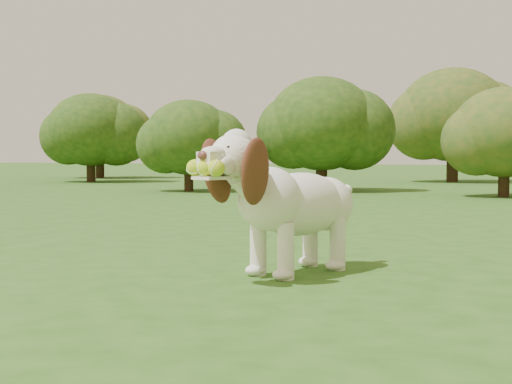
% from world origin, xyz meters
% --- Properties ---
extents(ground, '(80.00, 80.00, 0.00)m').
position_xyz_m(ground, '(0.00, 0.00, 0.00)').
color(ground, '#274E16').
rests_on(ground, ground).
extents(dog, '(0.65, 1.05, 0.71)m').
position_xyz_m(dog, '(0.55, 0.29, 0.38)').
color(dog, white).
rests_on(dog, ground).
extents(shrub_a, '(1.42, 1.42, 1.47)m').
position_xyz_m(shrub_a, '(-3.50, 7.30, 0.87)').
color(shrub_a, '#382314').
rests_on(shrub_a, ground).
extents(shrub_i, '(2.37, 2.37, 2.46)m').
position_xyz_m(shrub_i, '(0.06, 12.88, 1.45)').
color(shrub_i, '#382314').
rests_on(shrub_i, ground).
extents(shrub_b, '(1.79, 1.79, 1.85)m').
position_xyz_m(shrub_b, '(-1.52, 8.15, 1.09)').
color(shrub_b, '#382314').
rests_on(shrub_b, ground).
extents(shrub_g, '(2.04, 2.04, 2.12)m').
position_xyz_m(shrub_g, '(-8.58, 12.44, 1.24)').
color(shrub_g, '#382314').
rests_on(shrub_g, ground).
extents(shrub_e, '(1.85, 1.85, 1.92)m').
position_xyz_m(shrub_e, '(-7.25, 10.08, 1.13)').
color(shrub_e, '#382314').
rests_on(shrub_e, ground).
extents(shrub_c, '(1.48, 1.48, 1.53)m').
position_xyz_m(shrub_c, '(1.30, 7.49, 0.90)').
color(shrub_c, '#382314').
rests_on(shrub_c, ground).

